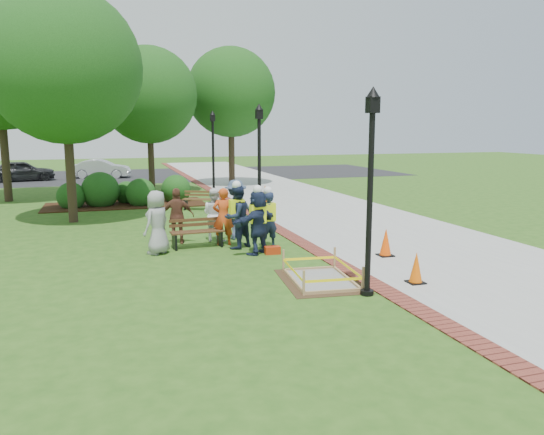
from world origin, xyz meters
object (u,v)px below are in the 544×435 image
object	(u,v)px
cone_front	(416,268)
hivis_worker_a	(258,220)
wet_concrete_pad	(321,271)
lamp_near	(370,177)
hivis_worker_c	(237,215)
bench_near	(197,238)
hivis_worker_b	(268,217)

from	to	relation	value
cone_front	hivis_worker_a	xyz separation A→B (m)	(-2.58, 3.81, 0.60)
wet_concrete_pad	lamp_near	xyz separation A→B (m)	(0.54, -1.22, 2.25)
cone_front	hivis_worker_a	world-z (taller)	hivis_worker_a
hivis_worker_c	bench_near	bearing A→B (deg)	156.86
wet_concrete_pad	bench_near	distance (m)	4.76
lamp_near	hivis_worker_c	world-z (taller)	lamp_near
bench_near	hivis_worker_b	world-z (taller)	hivis_worker_b
bench_near	cone_front	xyz separation A→B (m)	(4.04, -5.11, 0.09)
lamp_near	hivis_worker_a	xyz separation A→B (m)	(-1.16, 4.20, -1.53)
bench_near	hivis_worker_a	xyz separation A→B (m)	(1.46, -1.30, 0.68)
hivis_worker_b	hivis_worker_a	bearing A→B (deg)	-126.85
hivis_worker_a	hivis_worker_b	world-z (taller)	hivis_worker_a
bench_near	lamp_near	xyz separation A→B (m)	(2.62, -5.50, 2.21)
cone_front	hivis_worker_b	size ratio (longest dim) A/B	0.41
cone_front	hivis_worker_c	bearing A→B (deg)	122.46
wet_concrete_pad	bench_near	xyz separation A→B (m)	(-2.08, 4.28, 0.03)
wet_concrete_pad	hivis_worker_b	xyz separation A→B (m)	(-0.13, 3.63, 0.66)
cone_front	hivis_worker_c	world-z (taller)	hivis_worker_c
wet_concrete_pad	cone_front	world-z (taller)	cone_front
hivis_worker_c	wet_concrete_pad	bearing A→B (deg)	-75.32
bench_near	cone_front	size ratio (longest dim) A/B	2.14
wet_concrete_pad	hivis_worker_a	distance (m)	3.13
wet_concrete_pad	hivis_worker_a	bearing A→B (deg)	101.73
wet_concrete_pad	bench_near	size ratio (longest dim) A/B	1.58
cone_front	hivis_worker_a	bearing A→B (deg)	124.06
bench_near	hivis_worker_b	bearing A→B (deg)	-18.39
bench_near	hivis_worker_a	bearing A→B (deg)	-41.72
cone_front	hivis_worker_b	world-z (taller)	hivis_worker_b
hivis_worker_a	cone_front	bearing A→B (deg)	-55.94
lamp_near	hivis_worker_a	bearing A→B (deg)	105.45
bench_near	hivis_worker_c	size ratio (longest dim) A/B	0.79
wet_concrete_pad	hivis_worker_b	distance (m)	3.70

